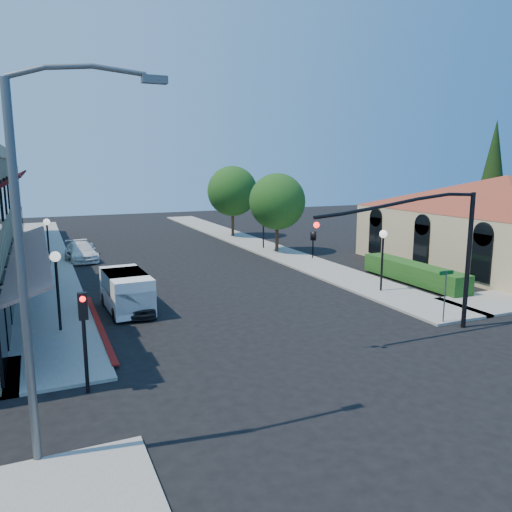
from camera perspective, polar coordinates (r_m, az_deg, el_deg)
name	(u,v)px	position (r m, az deg, el deg)	size (l,w,h in m)	color
ground	(328,369)	(18.38, 8.18, -12.64)	(120.00, 120.00, 0.00)	black
sidewalk_left	(45,258)	(41.88, -23.00, -0.16)	(3.50, 50.00, 0.12)	gray
sidewalk_right	(252,243)	(45.52, -0.45, 1.47)	(3.50, 50.00, 0.12)	gray
curb_red_strip	(99,328)	(23.50, -17.48, -7.83)	(0.25, 10.00, 0.06)	maroon
mission_building	(504,212)	(40.53, 26.49, 4.52)	(30.12, 30.12, 6.40)	tan
hedge	(413,283)	(32.02, 17.50, -2.99)	(1.40, 8.00, 1.10)	#1E4C15
conifer_far	(493,174)	(49.17, 25.44, 8.51)	(3.20, 3.20, 11.00)	#332414
street_tree_a	(277,202)	(40.56, 2.43, 6.23)	(4.56, 4.56, 6.48)	#332414
street_tree_b	(232,191)	(49.68, -2.71, 7.41)	(4.94, 4.94, 7.02)	#332414
signal_mast_arm	(432,240)	(21.95, 19.45, 1.76)	(8.01, 0.39, 6.00)	black
secondary_signal	(84,324)	(16.45, -19.08, -7.32)	(0.28, 0.42, 3.32)	black
cobra_streetlight	(37,249)	(12.42, -23.79, 0.71)	(3.60, 0.25, 9.31)	#595B5E
street_name_sign	(445,288)	(24.02, 20.83, -3.43)	(0.80, 0.06, 2.50)	#595B5E
lamppost_left_near	(56,271)	(22.72, -21.86, -1.58)	(0.44, 0.44, 3.57)	black
lamppost_left_far	(47,231)	(36.55, -22.74, 2.66)	(0.44, 0.44, 3.57)	black
lamppost_right_near	(383,245)	(28.73, 14.30, 1.24)	(0.44, 0.44, 3.57)	black
lamppost_right_far	(263,217)	(42.36, 0.85, 4.44)	(0.44, 0.44, 3.57)	black
white_van	(127,289)	(25.41, -14.58, -3.70)	(2.05, 4.40, 1.92)	white
parked_car_a	(140,303)	(24.95, -13.11, -5.22)	(1.30, 3.23, 1.10)	black
parked_car_b	(127,285)	(28.37, -14.50, -3.19)	(1.37, 3.93, 1.30)	#ACAFB2
parked_car_c	(81,252)	(39.79, -19.33, 0.47)	(1.92, 4.73, 1.37)	white
parked_car_d	(80,250)	(40.91, -19.46, 0.61)	(2.01, 4.35, 1.21)	#BABCC0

